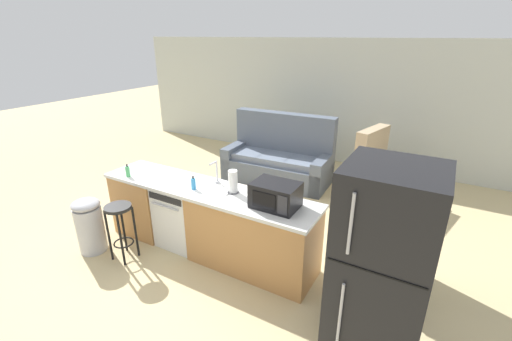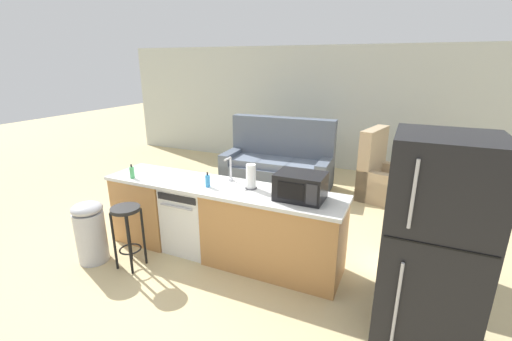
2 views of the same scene
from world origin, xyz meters
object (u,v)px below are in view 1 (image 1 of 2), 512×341
object	(u,v)px
dishwasher	(183,214)
paper_towel_roll	(233,182)
microwave	(276,195)
armchair	(379,179)
stove_range	(395,248)
bar_stool	(120,221)
refrigerator	(381,270)
dish_soap_bottle	(128,171)
couch	(279,160)
trash_bin	(90,225)
soap_bottle	(193,184)
kettle	(419,214)

from	to	relation	value
dishwasher	paper_towel_roll	xyz separation A→B (m)	(0.77, 0.07, 0.62)
microwave	paper_towel_roll	distance (m)	0.60
microwave	armchair	world-z (taller)	armchair
stove_range	bar_stool	size ratio (longest dim) A/B	1.22
refrigerator	dish_soap_bottle	size ratio (longest dim) A/B	10.18
paper_towel_roll	couch	size ratio (longest dim) A/B	0.14
dishwasher	dish_soap_bottle	world-z (taller)	dish_soap_bottle
bar_stool	couch	size ratio (longest dim) A/B	0.36
armchair	bar_stool	bearing A→B (deg)	-125.36
dishwasher	microwave	bearing A→B (deg)	-0.05
paper_towel_roll	bar_stool	world-z (taller)	paper_towel_roll
refrigerator	couch	world-z (taller)	refrigerator
stove_range	armchair	bearing A→B (deg)	105.31
dish_soap_bottle	trash_bin	world-z (taller)	dish_soap_bottle
soap_bottle	paper_towel_roll	bearing A→B (deg)	18.99
bar_stool	dishwasher	bearing A→B (deg)	57.66
stove_range	couch	distance (m)	3.23
bar_stool	trash_bin	size ratio (longest dim) A/B	1.00
paper_towel_roll	trash_bin	size ratio (longest dim) A/B	0.38
microwave	couch	world-z (taller)	couch
stove_range	couch	size ratio (longest dim) A/B	0.44
stove_range	paper_towel_roll	world-z (taller)	paper_towel_roll
trash_bin	armchair	bearing A→B (deg)	50.19
trash_bin	couch	size ratio (longest dim) A/B	0.36
microwave	trash_bin	distance (m)	2.50
paper_towel_roll	dishwasher	bearing A→B (deg)	-174.84
dish_soap_bottle	kettle	bearing A→B (deg)	10.34
refrigerator	paper_towel_roll	xyz separation A→B (m)	(-1.83, 0.62, 0.14)
stove_range	microwave	bearing A→B (deg)	-155.88
soap_bottle	kettle	world-z (taller)	kettle
stove_range	trash_bin	size ratio (longest dim) A/B	1.22
dishwasher	trash_bin	xyz separation A→B (m)	(-0.92, -0.75, -0.04)
microwave	bar_stool	distance (m)	1.97
paper_towel_roll	bar_stool	size ratio (longest dim) A/B	0.38
dishwasher	refrigerator	distance (m)	2.70
bar_stool	dish_soap_bottle	bearing A→B (deg)	123.11
dishwasher	refrigerator	world-z (taller)	refrigerator
paper_towel_roll	armchair	world-z (taller)	armchair
trash_bin	armchair	xyz separation A→B (m)	(2.91, 3.50, -0.03)
dishwasher	trash_bin	bearing A→B (deg)	-140.61
stove_range	dishwasher	bearing A→B (deg)	-168.09
soap_bottle	armchair	distance (m)	3.36
soap_bottle	couch	bearing A→B (deg)	93.39
microwave	kettle	xyz separation A→B (m)	(1.40, 0.42, -0.05)
refrigerator	kettle	world-z (taller)	refrigerator
paper_towel_roll	bar_stool	xyz separation A→B (m)	(-1.19, -0.73, -0.50)
kettle	microwave	bearing A→B (deg)	-163.11
trash_bin	bar_stool	bearing A→B (deg)	10.48
bar_stool	trash_bin	distance (m)	0.53
kettle	stove_range	bearing A→B (deg)	143.32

